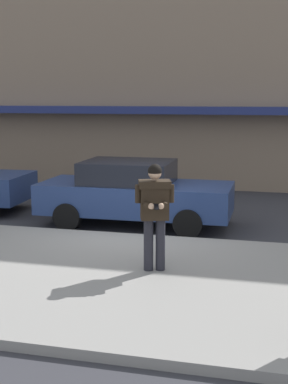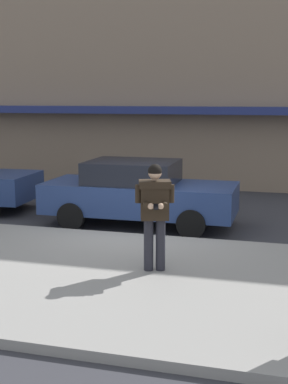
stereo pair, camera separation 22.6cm
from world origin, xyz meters
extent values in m
plane|color=#333338|center=(0.00, 0.00, 0.00)|extent=(80.00, 80.00, 0.00)
cube|color=gray|center=(1.00, -2.85, 0.07)|extent=(32.00, 5.30, 0.14)
cube|color=silver|center=(1.00, 0.05, 0.00)|extent=(28.00, 0.12, 0.01)
cube|color=#84705B|center=(1.00, 8.50, 5.17)|extent=(28.00, 4.00, 10.34)
cube|color=navy|center=(1.00, 6.15, 2.60)|extent=(26.60, 0.70, 0.24)
cylinder|color=black|center=(-4.27, 2.48, 0.32)|extent=(0.65, 0.26, 0.64)
cube|color=navy|center=(-0.21, 1.10, 0.67)|extent=(4.51, 1.84, 0.70)
cube|color=black|center=(-0.39, 1.10, 1.28)|extent=(2.08, 1.65, 0.52)
cylinder|color=black|center=(1.18, 1.96, 0.32)|extent=(0.64, 0.22, 0.64)
cylinder|color=black|center=(1.19, 0.25, 0.32)|extent=(0.64, 0.22, 0.64)
cylinder|color=black|center=(-1.61, 1.95, 0.32)|extent=(0.64, 0.22, 0.64)
cylinder|color=black|center=(-1.60, 0.23, 0.32)|extent=(0.64, 0.22, 0.64)
cylinder|color=#23232B|center=(1.17, -2.44, 0.58)|extent=(0.16, 0.16, 0.88)
cylinder|color=#23232B|center=(0.98, -2.50, 0.58)|extent=(0.16, 0.16, 0.88)
cube|color=black|center=(1.08, -2.47, 1.34)|extent=(0.53, 0.43, 0.64)
cube|color=black|center=(1.08, -2.47, 1.61)|extent=(0.60, 0.48, 0.12)
cylinder|color=black|center=(1.33, -2.39, 1.45)|extent=(0.11, 0.11, 0.30)
cylinder|color=black|center=(1.27, -2.58, 1.30)|extent=(0.19, 0.32, 0.10)
sphere|color=tan|center=(1.25, -2.73, 1.30)|extent=(0.10, 0.10, 0.10)
cylinder|color=black|center=(0.82, -2.55, 1.45)|extent=(0.11, 0.11, 0.30)
cylinder|color=black|center=(0.98, -2.67, 1.30)|extent=(0.19, 0.32, 0.10)
sphere|color=tan|center=(1.09, -2.78, 1.30)|extent=(0.10, 0.10, 0.10)
cube|color=black|center=(1.18, -2.79, 1.30)|extent=(0.12, 0.16, 0.07)
sphere|color=tan|center=(1.09, -2.50, 1.80)|extent=(0.22, 0.22, 0.22)
sphere|color=black|center=(1.09, -2.50, 1.83)|extent=(0.23, 0.23, 0.23)
camera|label=1|loc=(3.02, -10.90, 3.01)|focal=50.00mm
camera|label=2|loc=(3.24, -10.84, 3.01)|focal=50.00mm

